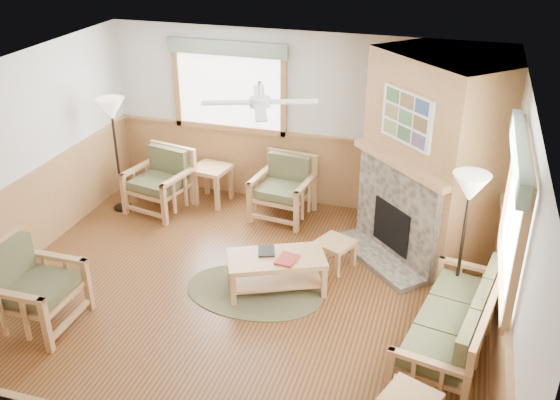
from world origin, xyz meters
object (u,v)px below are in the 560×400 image
(armchair_back_left, at_px, (159,182))
(footstool, at_px, (334,254))
(sofa, at_px, (452,321))
(armchair_back_right, at_px, (283,189))
(coffee_table, at_px, (276,273))
(floor_lamp_right, at_px, (462,246))
(armchair_left, at_px, (35,287))
(end_table_chairs, at_px, (212,184))
(floor_lamp_left, at_px, (117,155))

(armchair_back_left, bearing_deg, footstool, -4.18)
(sofa, bearing_deg, armchair_back_left, -105.23)
(armchair_back_right, distance_m, coffee_table, 1.98)
(coffee_table, xyz_separation_m, floor_lamp_right, (2.14, 0.18, 0.66))
(armchair_left, bearing_deg, floor_lamp_right, -70.84)
(armchair_back_left, height_order, armchair_back_right, armchair_back_left)
(armchair_back_right, relative_size, end_table_chairs, 1.52)
(floor_lamp_right, bearing_deg, armchair_back_left, 162.74)
(armchair_left, bearing_deg, armchair_back_left, -0.83)
(armchair_left, relative_size, footstool, 2.23)
(end_table_chairs, height_order, floor_lamp_right, floor_lamp_right)
(footstool, xyz_separation_m, floor_lamp_right, (1.56, -0.55, 0.70))
(coffee_table, xyz_separation_m, floor_lamp_left, (-2.96, 1.42, 0.66))
(floor_lamp_left, xyz_separation_m, floor_lamp_right, (5.10, -1.25, -0.00))
(armchair_left, xyz_separation_m, end_table_chairs, (0.68, 3.49, -0.19))
(armchair_back_left, bearing_deg, armchair_back_right, 21.77)
(armchair_back_right, bearing_deg, footstool, -41.43)
(armchair_back_left, distance_m, floor_lamp_right, 4.74)
(end_table_chairs, bearing_deg, armchair_back_left, -144.53)
(armchair_back_right, height_order, footstool, armchair_back_right)
(sofa, bearing_deg, coffee_table, -95.66)
(armchair_back_right, xyz_separation_m, floor_lamp_left, (-2.48, -0.48, 0.44))
(armchair_back_right, xyz_separation_m, armchair_left, (-1.91, -3.34, 0.03))
(floor_lamp_left, bearing_deg, floor_lamp_right, -13.74)
(coffee_table, xyz_separation_m, end_table_chairs, (-1.71, 2.05, 0.06))
(armchair_back_left, relative_size, end_table_chairs, 1.56)
(sofa, distance_m, end_table_chairs, 4.69)
(sofa, xyz_separation_m, floor_lamp_left, (-5.09, 2.06, 0.46))
(armchair_back_left, height_order, armchair_left, armchair_left)
(footstool, bearing_deg, armchair_back_left, 163.88)
(sofa, height_order, footstool, sofa)
(armchair_left, xyz_separation_m, coffee_table, (2.40, 1.44, -0.25))
(armchair_back_right, xyz_separation_m, footstool, (1.06, -1.18, -0.27))
(footstool, bearing_deg, armchair_back_right, 132.03)
(coffee_table, bearing_deg, armchair_back_left, 121.41)
(end_table_chairs, distance_m, footstool, 2.65)
(armchair_back_left, bearing_deg, end_table_chairs, 47.41)
(sofa, height_order, floor_lamp_right, floor_lamp_right)
(floor_lamp_right, bearing_deg, armchair_back_right, 146.62)
(footstool, height_order, floor_lamp_left, floor_lamp_left)
(end_table_chairs, bearing_deg, floor_lamp_left, -153.33)
(sofa, distance_m, armchair_back_left, 5.02)
(sofa, height_order, floor_lamp_left, floor_lamp_left)
(armchair_left, relative_size, end_table_chairs, 1.62)
(footstool, bearing_deg, end_table_chairs, 149.90)
(armchair_back_left, xyz_separation_m, end_table_chairs, (0.66, 0.47, -0.17))
(armchair_back_right, bearing_deg, floor_lamp_right, -26.83)
(armchair_back_left, height_order, floor_lamp_left, floor_lamp_left)
(sofa, relative_size, floor_lamp_left, 1.06)
(armchair_back_right, xyz_separation_m, end_table_chairs, (-1.22, 0.15, -0.16))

